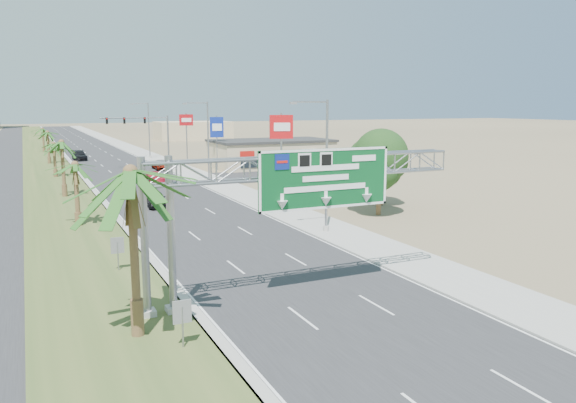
% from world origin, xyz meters
% --- Properties ---
extents(ground, '(600.00, 600.00, 0.00)m').
position_xyz_m(ground, '(0.00, 0.00, 0.00)').
color(ground, '#8C7A59').
rests_on(ground, ground).
extents(road, '(12.00, 300.00, 0.02)m').
position_xyz_m(road, '(0.00, 110.00, 0.01)').
color(road, '#28282B').
rests_on(road, ground).
extents(sidewalk_right, '(4.00, 300.00, 0.10)m').
position_xyz_m(sidewalk_right, '(8.50, 110.00, 0.05)').
color(sidewalk_right, '#9E9B93').
rests_on(sidewalk_right, ground).
extents(median_grass, '(7.00, 300.00, 0.12)m').
position_xyz_m(median_grass, '(-10.00, 110.00, 0.06)').
color(median_grass, '#3B4F23').
rests_on(median_grass, ground).
extents(opposing_road, '(8.00, 300.00, 0.02)m').
position_xyz_m(opposing_road, '(-17.00, 110.00, 0.01)').
color(opposing_road, '#28282B').
rests_on(opposing_road, ground).
extents(sign_gantry, '(16.75, 1.24, 7.50)m').
position_xyz_m(sign_gantry, '(-1.06, 9.93, 6.06)').
color(sign_gantry, gray).
rests_on(sign_gantry, ground).
extents(palm_near, '(5.70, 5.70, 8.35)m').
position_xyz_m(palm_near, '(-9.20, 8.00, 6.93)').
color(palm_near, brown).
rests_on(palm_near, ground).
extents(palm_row_b, '(3.99, 3.99, 5.95)m').
position_xyz_m(palm_row_b, '(-9.50, 32.00, 4.90)').
color(palm_row_b, brown).
rests_on(palm_row_b, ground).
extents(palm_row_c, '(3.99, 3.99, 6.75)m').
position_xyz_m(palm_row_c, '(-9.50, 48.00, 5.66)').
color(palm_row_c, brown).
rests_on(palm_row_c, ground).
extents(palm_row_d, '(3.99, 3.99, 5.45)m').
position_xyz_m(palm_row_d, '(-9.50, 66.00, 4.42)').
color(palm_row_d, brown).
rests_on(palm_row_d, ground).
extents(palm_row_e, '(3.99, 3.99, 6.15)m').
position_xyz_m(palm_row_e, '(-9.50, 85.00, 5.09)').
color(palm_row_e, brown).
rests_on(palm_row_e, ground).
extents(palm_row_f, '(3.99, 3.99, 5.75)m').
position_xyz_m(palm_row_f, '(-9.50, 110.00, 4.71)').
color(palm_row_f, brown).
rests_on(palm_row_f, ground).
extents(streetlight_near, '(3.27, 0.44, 10.00)m').
position_xyz_m(streetlight_near, '(7.30, 22.00, 4.69)').
color(streetlight_near, gray).
rests_on(streetlight_near, ground).
extents(streetlight_mid, '(3.27, 0.44, 10.00)m').
position_xyz_m(streetlight_mid, '(7.30, 52.00, 4.69)').
color(streetlight_mid, gray).
rests_on(streetlight_mid, ground).
extents(streetlight_far, '(3.27, 0.44, 10.00)m').
position_xyz_m(streetlight_far, '(7.30, 88.00, 4.69)').
color(streetlight_far, gray).
rests_on(streetlight_far, ground).
extents(signal_mast, '(10.28, 0.71, 8.00)m').
position_xyz_m(signal_mast, '(5.17, 71.97, 4.85)').
color(signal_mast, gray).
rests_on(signal_mast, ground).
extents(store_building, '(18.00, 10.00, 4.00)m').
position_xyz_m(store_building, '(22.00, 66.00, 2.00)').
color(store_building, tan).
rests_on(store_building, ground).
extents(oak_near, '(4.50, 4.50, 6.80)m').
position_xyz_m(oak_near, '(15.00, 26.00, 4.53)').
color(oak_near, brown).
rests_on(oak_near, ground).
extents(oak_far, '(3.50, 3.50, 5.60)m').
position_xyz_m(oak_far, '(18.00, 30.00, 3.82)').
color(oak_far, brown).
rests_on(oak_far, ground).
extents(median_signback_a, '(0.75, 0.08, 2.08)m').
position_xyz_m(median_signback_a, '(-7.80, 6.00, 1.45)').
color(median_signback_a, gray).
rests_on(median_signback_a, ground).
extents(median_signback_b, '(0.75, 0.08, 2.08)m').
position_xyz_m(median_signback_b, '(-8.50, 18.00, 1.45)').
color(median_signback_b, gray).
rests_on(median_signback_b, ground).
extents(building_distant_right, '(20.00, 12.00, 5.00)m').
position_xyz_m(building_distant_right, '(30.00, 140.00, 2.50)').
color(building_distant_right, tan).
rests_on(building_distant_right, ground).
extents(car_left_lane, '(1.85, 4.52, 1.54)m').
position_xyz_m(car_left_lane, '(-2.08, 38.34, 0.77)').
color(car_left_lane, black).
rests_on(car_left_lane, ground).
extents(car_mid_lane, '(2.22, 4.81, 1.53)m').
position_xyz_m(car_mid_lane, '(0.96, 53.83, 0.76)').
color(car_mid_lane, maroon).
rests_on(car_mid_lane, ground).
extents(car_right_lane, '(2.36, 5.07, 1.41)m').
position_xyz_m(car_right_lane, '(5.48, 69.39, 0.70)').
color(car_right_lane, gray).
rests_on(car_right_lane, ground).
extents(car_far, '(2.30, 5.63, 1.63)m').
position_xyz_m(car_far, '(-4.42, 89.90, 0.82)').
color(car_far, black).
rests_on(car_far, ground).
extents(pole_sign_red_near, '(2.41, 0.83, 8.81)m').
position_xyz_m(pole_sign_red_near, '(10.83, 37.59, 6.92)').
color(pole_sign_red_near, gray).
rests_on(pole_sign_red_near, ground).
extents(pole_sign_blue, '(2.01, 0.81, 8.05)m').
position_xyz_m(pole_sign_blue, '(13.00, 65.55, 6.00)').
color(pole_sign_blue, gray).
rests_on(pole_sign_blue, ground).
extents(pole_sign_red_far, '(2.21, 0.81, 8.30)m').
position_xyz_m(pole_sign_red_far, '(10.99, 75.27, 6.55)').
color(pole_sign_red_far, gray).
rests_on(pole_sign_red_far, ground).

